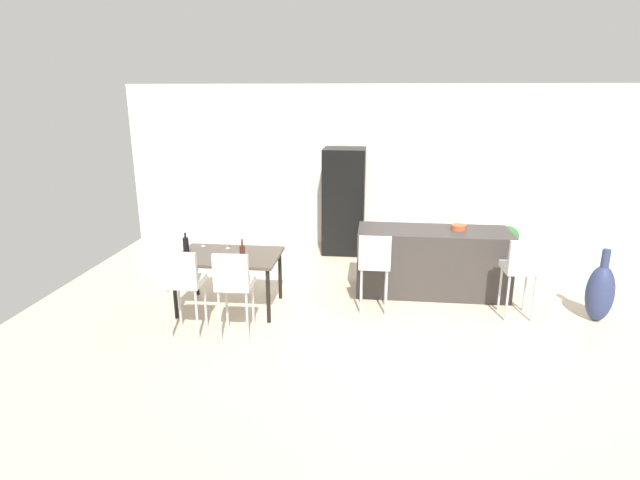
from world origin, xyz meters
TOP-DOWN VIEW (x-y plane):
  - ground_plane at (0.00, 0.00)m, footprint 10.00×10.00m
  - back_wall at (0.00, 2.90)m, footprint 10.00×0.12m
  - kitchen_island at (0.38, 0.66)m, footprint 2.09×0.77m
  - bar_chair_left at (-0.43, -0.11)m, footprint 0.40×0.40m
  - bar_chair_middle at (1.37, -0.11)m, footprint 0.42×0.42m
  - dining_table at (-2.31, -0.20)m, footprint 1.31×0.89m
  - dining_chair_near at (-2.61, -1.01)m, footprint 0.41×0.41m
  - dining_chair_far at (-2.02, -1.01)m, footprint 0.41×0.41m
  - wine_bottle_inner at (-2.06, -0.45)m, footprint 0.07×0.07m
  - wine_bottle_left at (-2.84, -0.28)m, footprint 0.08×0.08m
  - wine_glass_middle at (-2.40, 0.07)m, footprint 0.07×0.07m
  - wine_glass_right at (-2.76, 0.13)m, footprint 0.07×0.07m
  - refrigerator at (-1.00, 2.46)m, footprint 0.72×0.68m
  - fruit_bowl at (0.72, 0.72)m, footprint 0.20×0.20m
  - floor_vase at (2.36, -0.07)m, footprint 0.33×0.33m
  - potted_plant at (1.86, 2.45)m, footprint 0.34×0.34m

SIDE VIEW (x-z plane):
  - ground_plane at x=0.00m, z-range 0.00..0.00m
  - potted_plant at x=1.86m, z-range 0.04..0.59m
  - floor_vase at x=2.36m, z-range -0.09..0.84m
  - kitchen_island at x=0.38m, z-range 0.00..0.92m
  - dining_table at x=-2.31m, z-range 0.30..1.04m
  - bar_chair_left at x=-0.43m, z-range 0.17..1.22m
  - bar_chair_middle at x=1.37m, z-range 0.17..1.22m
  - dining_chair_near at x=-2.61m, z-range 0.17..1.22m
  - dining_chair_far at x=-2.02m, z-range 0.17..1.22m
  - wine_bottle_inner at x=-2.06m, z-range 0.71..1.00m
  - wine_bottle_left at x=-2.84m, z-range 0.71..1.01m
  - wine_glass_middle at x=-2.40m, z-range 0.78..0.95m
  - wine_glass_right at x=-2.76m, z-range 0.78..0.95m
  - refrigerator at x=-1.00m, z-range 0.00..1.84m
  - fruit_bowl at x=0.72m, z-range 0.92..0.99m
  - back_wall at x=0.00m, z-range 0.00..2.90m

